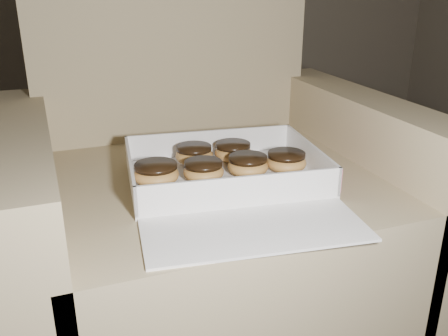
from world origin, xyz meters
name	(u,v)px	position (x,y,z in m)	size (l,w,h in m)	color
armchair	(205,212)	(0.35, 1.00, 0.30)	(0.90, 0.76, 0.94)	tan
bakery_box	(230,182)	(0.36, 0.86, 0.43)	(0.45, 0.51, 0.07)	white
donut_a	(203,170)	(0.31, 0.89, 0.45)	(0.09, 0.09, 0.04)	#CE8648
donut_b	(156,174)	(0.22, 0.91, 0.45)	(0.09, 0.09, 0.05)	#CE8648
donut_c	(194,154)	(0.32, 0.99, 0.45)	(0.09, 0.09, 0.04)	#CE8648
donut_d	(286,161)	(0.50, 0.88, 0.45)	(0.09, 0.09, 0.04)	#CE8648
donut_e	(248,165)	(0.41, 0.89, 0.45)	(0.09, 0.09, 0.04)	#CE8648
donut_f	(233,151)	(0.41, 0.98, 0.45)	(0.09, 0.09, 0.04)	#CE8648
crumb_a	(255,198)	(0.38, 0.77, 0.43)	(0.01, 0.01, 0.00)	black
crumb_b	(306,176)	(0.52, 0.83, 0.43)	(0.01, 0.01, 0.00)	black
crumb_c	(314,181)	(0.53, 0.81, 0.43)	(0.01, 0.01, 0.00)	black
crumb_d	(141,201)	(0.17, 0.83, 0.43)	(0.01, 0.01, 0.00)	black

